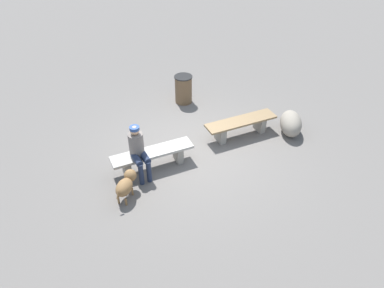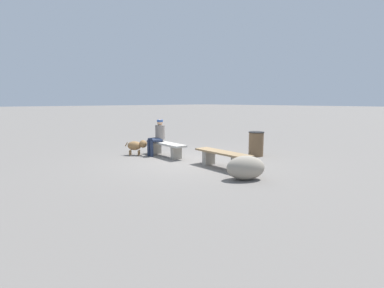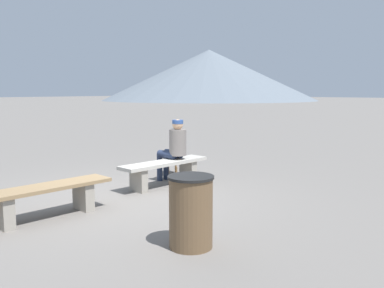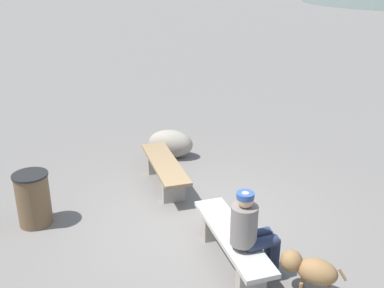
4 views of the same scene
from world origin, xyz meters
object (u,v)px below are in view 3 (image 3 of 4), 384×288
(seated_person, at_px, (174,146))
(dog, at_px, (172,159))
(trash_bin, at_px, (191,212))
(bench_left, at_px, (46,196))
(bench_right, at_px, (165,168))

(seated_person, relative_size, dog, 1.96)
(seated_person, height_order, trash_bin, seated_person)
(dog, height_order, trash_bin, trash_bin)
(bench_left, xyz_separation_m, trash_bin, (0.49, -2.25, 0.10))
(dog, bearing_deg, bench_left, -32.70)
(seated_person, bearing_deg, bench_right, -167.27)
(seated_person, relative_size, trash_bin, 1.49)
(bench_left, bearing_deg, seated_person, 7.57)
(dog, distance_m, trash_bin, 4.12)
(bench_right, bearing_deg, seated_person, 15.72)
(bench_right, relative_size, trash_bin, 2.29)
(bench_left, xyz_separation_m, dog, (3.36, 0.71, 0.03))
(bench_right, bearing_deg, dog, 39.27)
(bench_left, bearing_deg, dog, 15.97)
(dog, relative_size, trash_bin, 0.76)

